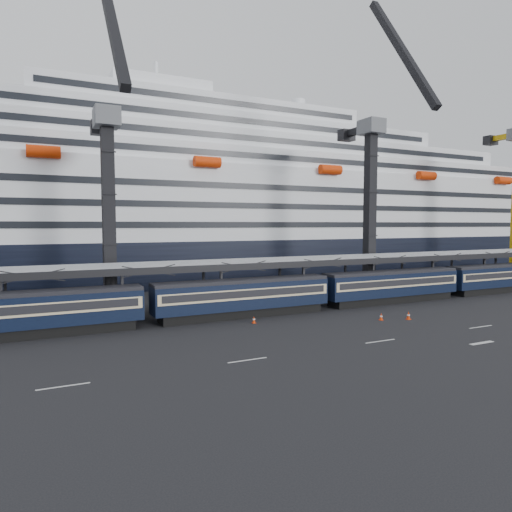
% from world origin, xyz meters
% --- Properties ---
extents(ground, '(260.00, 260.00, 0.00)m').
position_xyz_m(ground, '(0.00, 0.00, 0.00)').
color(ground, black).
rests_on(ground, ground).
extents(lane_markings, '(111.00, 4.27, 0.02)m').
position_xyz_m(lane_markings, '(8.15, -5.23, 0.01)').
color(lane_markings, beige).
rests_on(lane_markings, ground).
extents(train, '(133.05, 3.00, 4.05)m').
position_xyz_m(train, '(-4.65, 10.00, 2.20)').
color(train, black).
rests_on(train, ground).
extents(canopy, '(130.00, 6.25, 5.53)m').
position_xyz_m(canopy, '(0.00, 14.00, 5.25)').
color(canopy, gray).
rests_on(canopy, ground).
extents(cruise_ship, '(214.09, 28.84, 34.00)m').
position_xyz_m(cruise_ship, '(-1.08, 45.99, 12.34)').
color(cruise_ship, black).
rests_on(cruise_ship, ground).
extents(crane_dark_near, '(4.50, 17.75, 35.08)m').
position_xyz_m(crane_dark_near, '(-20.00, 18.59, 11.93)').
color(crane_dark_near, '#54575C').
rests_on(crane_dark_near, ground).
extents(crane_dark_mid, '(4.50, 18.24, 39.64)m').
position_xyz_m(crane_dark_mid, '(15.00, 17.59, 13.36)').
color(crane_dark_mid, '#54575C').
rests_on(crane_dark_mid, ground).
extents(traffic_cone_c, '(0.36, 0.36, 0.72)m').
position_xyz_m(traffic_cone_c, '(-8.39, 6.71, 0.35)').
color(traffic_cone_c, red).
rests_on(traffic_cone_c, ground).
extents(traffic_cone_d, '(0.42, 0.42, 0.84)m').
position_xyz_m(traffic_cone_d, '(6.40, 1.48, 0.42)').
color(traffic_cone_d, red).
rests_on(traffic_cone_d, ground).
extents(traffic_cone_e, '(0.37, 0.37, 0.74)m').
position_xyz_m(traffic_cone_e, '(3.68, 2.42, 0.36)').
color(traffic_cone_e, red).
rests_on(traffic_cone_e, ground).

